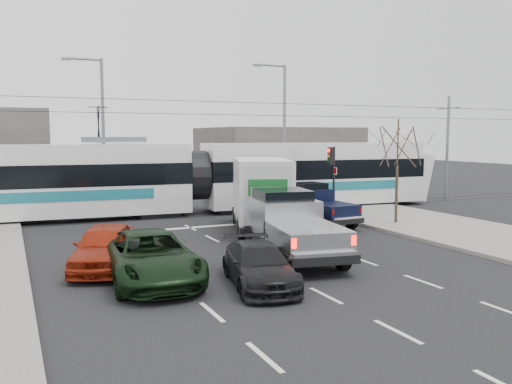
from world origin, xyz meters
name	(u,v)px	position (x,y,z in m)	size (l,w,h in m)	color
ground	(280,249)	(0.00, 0.00, 0.00)	(120.00, 120.00, 0.00)	black
sidewalk_right	(456,230)	(9.00, 0.00, 0.07)	(6.00, 60.00, 0.15)	gray
rails	(197,214)	(0.00, 10.00, 0.01)	(60.00, 1.60, 0.03)	#33302D
building_right	(277,157)	(12.00, 24.00, 2.50)	(12.00, 10.00, 5.00)	slate
bare_tree	(398,147)	(7.60, 2.50, 3.79)	(2.40, 2.40, 5.00)	#47382B
traffic_signal	(332,165)	(6.47, 6.50, 2.74)	(0.44, 0.44, 3.60)	black
street_lamp_near	(282,124)	(7.31, 14.00, 5.11)	(2.38, 0.25, 9.00)	slate
street_lamp_far	(100,123)	(-4.19, 16.00, 5.11)	(2.38, 0.25, 9.00)	slate
catenary	(197,144)	(0.00, 10.00, 3.88)	(60.00, 0.20, 7.00)	black
tram	(195,177)	(0.04, 10.43, 2.06)	(28.58, 4.89, 5.81)	white
silver_pickup	(289,224)	(-0.26, -1.20, 1.16)	(3.26, 6.72, 2.34)	black
box_truck	(261,196)	(0.92, 3.74, 1.64)	(4.34, 7.00, 3.31)	black
navy_pickup	(315,205)	(4.13, 4.31, 0.99)	(2.10, 4.87, 2.01)	black
green_car	(150,257)	(-5.69, -2.55, 0.75)	(2.48, 5.38, 1.49)	black
red_car	(105,247)	(-6.67, -0.50, 0.75)	(1.77, 4.40, 1.50)	maroon
dark_car	(259,265)	(-2.93, -4.34, 0.61)	(1.70, 4.19, 1.22)	black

